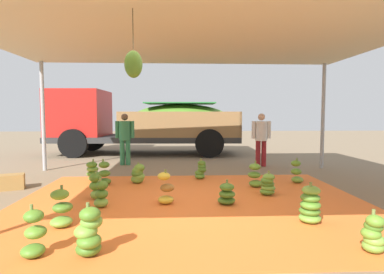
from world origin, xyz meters
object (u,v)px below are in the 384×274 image
Objects in this scene: banana_bunch_11 at (310,206)px; banana_bunch_12 at (34,235)px; banana_bunch_15 at (166,189)px; banana_bunch_9 at (96,187)px; banana_bunch_8 at (61,210)px; cargo_truck_main at (140,121)px; banana_bunch_7 at (255,176)px; banana_bunch_10 at (297,172)px; banana_bunch_0 at (227,195)px; banana_bunch_3 at (268,185)px; banana_bunch_6 at (93,172)px; banana_bunch_5 at (104,174)px; worker_0 at (125,135)px; crate_0 at (10,182)px; banana_bunch_14 at (138,174)px; banana_bunch_4 at (373,235)px; worker_1 at (261,136)px; banana_bunch_1 at (101,195)px; banana_bunch_2 at (201,170)px; banana_bunch_13 at (89,233)px.

banana_bunch_12 is at bearing -165.40° from banana_bunch_11.
banana_bunch_9 is at bearing 164.74° from banana_bunch_15.
banana_bunch_8 is 7.84m from cargo_truck_main.
banana_bunch_7 is 1.05m from banana_bunch_10.
banana_bunch_0 is 0.91× the size of banana_bunch_3.
banana_bunch_6 is at bearing 96.77° from banana_bunch_8.
banana_bunch_5 is 3.16m from banana_bunch_7.
worker_0 reaches higher than banana_bunch_10.
banana_bunch_15 is at bearing -20.31° from crate_0.
banana_bunch_9 is (-3.05, -0.78, -0.01)m from banana_bunch_7.
banana_bunch_11 is (3.27, -1.37, 0.03)m from banana_bunch_9.
banana_bunch_14 is at bearing 135.94° from banana_bunch_11.
banana_bunch_9 reaches higher than banana_bunch_14.
banana_bunch_0 is 4.90m from worker_0.
banana_bunch_11 reaches higher than banana_bunch_4.
banana_bunch_5 is 4.61m from worker_1.
banana_bunch_12 is 1.09× the size of crate_0.
banana_bunch_6 reaches higher than banana_bunch_3.
banana_bunch_10 is at bearing 39.16° from banana_bunch_12.
banana_bunch_8 is at bearing 92.41° from banana_bunch_12.
banana_bunch_10 reaches higher than crate_0.
banana_bunch_1 is 1.04m from banana_bunch_15.
banana_bunch_11 is (3.05, -0.87, 0.04)m from banana_bunch_1.
banana_bunch_14 is (1.03, -0.26, -0.00)m from banana_bunch_6.
banana_bunch_1 is at bearing -102.15° from banana_bunch_14.
banana_bunch_12 is at bearing -89.58° from worker_0.
banana_bunch_1 is 0.92× the size of crate_0.
banana_bunch_9 is at bearing 88.42° from banana_bunch_12.
banana_bunch_3 is at bearing 2.35° from banana_bunch_9.
worker_0 reaches higher than banana_bunch_7.
banana_bunch_15 reaches higher than banana_bunch_12.
banana_bunch_10 is at bearing 27.29° from banana_bunch_15.
banana_bunch_15 is at bearing 152.92° from banana_bunch_11.
banana_bunch_1 is 0.98× the size of banana_bunch_2.
banana_bunch_4 is at bearing -80.04° from banana_bunch_3.
banana_bunch_2 is at bearing -45.55° from worker_0.
banana_bunch_0 is 0.87× the size of banana_bunch_4.
worker_1 is at bearing 29.71° from banana_bunch_5.
banana_bunch_12 is (-3.18, -2.37, 0.04)m from banana_bunch_3.
banana_bunch_6 is 0.33× the size of worker_0.
banana_bunch_14 is at bearing -83.95° from cargo_truck_main.
crate_0 is (-2.13, 1.33, -0.06)m from banana_bunch_1.
banana_bunch_15 is at bearing -71.79° from worker_0.
banana_bunch_11 is (1.28, -3.01, 0.04)m from banana_bunch_2.
banana_bunch_4 is at bearing -73.55° from banana_bunch_11.
banana_bunch_10 reaches higher than banana_bunch_4.
banana_bunch_1 reaches higher than banana_bunch_0.
banana_bunch_13 is at bearing 178.71° from banana_bunch_4.
banana_bunch_7 reaches higher than banana_bunch_6.
banana_bunch_13 reaches higher than banana_bunch_9.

